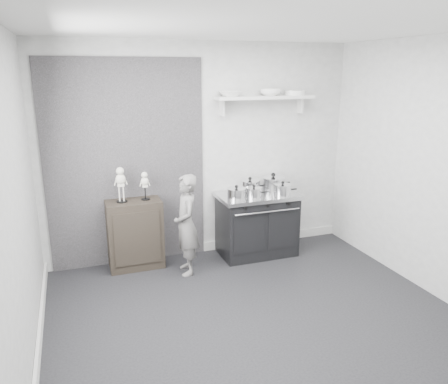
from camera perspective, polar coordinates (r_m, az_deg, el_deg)
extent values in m
plane|color=black|center=(4.46, 4.31, -16.22)|extent=(4.00, 4.00, 0.00)
cube|color=#A5A6A3|center=(5.57, -2.89, 5.26)|extent=(4.00, 0.02, 2.70)
cube|color=#A5A6A3|center=(2.49, 22.11, -9.28)|extent=(4.00, 0.02, 2.70)
cube|color=#A5A6A3|center=(3.62, -25.60, -1.97)|extent=(0.02, 3.60, 2.70)
cube|color=#A5A6A3|center=(5.06, 25.87, 2.66)|extent=(0.02, 3.60, 2.70)
cube|color=silver|center=(3.81, 5.18, 20.85)|extent=(4.00, 3.60, 0.02)
cube|color=black|center=(5.39, -12.58, 3.47)|extent=(1.90, 0.02, 2.50)
cube|color=silver|center=(6.26, 6.17, -5.93)|extent=(2.00, 0.03, 0.12)
cube|color=silver|center=(4.16, -23.13, -19.15)|extent=(0.03, 3.60, 0.12)
cube|color=silver|center=(5.65, 5.37, 12.21)|extent=(1.30, 0.26, 0.04)
cube|color=silver|center=(5.52, -0.26, 10.94)|extent=(0.03, 0.12, 0.20)
cube|color=silver|center=(5.97, 9.95, 11.07)|extent=(0.03, 0.12, 0.20)
cube|color=black|center=(5.75, 4.30, -4.41)|extent=(0.96, 0.58, 0.77)
cube|color=silver|center=(5.62, 4.38, -0.48)|extent=(1.02, 0.62, 0.05)
cube|color=black|center=(5.41, 3.28, -5.49)|extent=(0.40, 0.02, 0.50)
cube|color=black|center=(5.59, 7.67, -4.88)|extent=(0.40, 0.02, 0.50)
cylinder|color=silver|center=(5.38, 5.72, -2.60)|extent=(0.87, 0.02, 0.02)
cylinder|color=black|center=(5.26, 2.82, -2.09)|extent=(0.04, 0.03, 0.04)
cylinder|color=black|center=(5.37, 5.68, -1.77)|extent=(0.04, 0.03, 0.04)
cylinder|color=black|center=(5.49, 8.41, -1.46)|extent=(0.04, 0.03, 0.04)
cube|color=black|center=(5.45, -11.55, -5.40)|extent=(0.65, 0.38, 0.85)
imported|color=slate|center=(5.14, -4.93, -4.30)|extent=(0.32, 0.46, 1.21)
cylinder|color=silver|center=(5.38, 1.63, -0.27)|extent=(0.23, 0.23, 0.12)
cylinder|color=silver|center=(5.36, 1.64, 0.41)|extent=(0.24, 0.24, 0.01)
sphere|color=black|center=(5.35, 1.64, 0.71)|extent=(0.04, 0.04, 0.04)
cylinder|color=black|center=(5.43, 3.16, -0.12)|extent=(0.10, 0.02, 0.02)
cylinder|color=silver|center=(5.67, 3.40, 0.69)|extent=(0.25, 0.25, 0.15)
cylinder|color=silver|center=(5.65, 3.41, 1.48)|extent=(0.26, 0.26, 0.01)
sphere|color=black|center=(5.64, 3.42, 1.77)|extent=(0.05, 0.05, 0.05)
cylinder|color=black|center=(5.73, 4.93, 0.83)|extent=(0.10, 0.02, 0.02)
cylinder|color=silver|center=(5.82, 6.42, 1.07)|extent=(0.31, 0.31, 0.16)
cylinder|color=silver|center=(5.79, 6.44, 1.91)|extent=(0.32, 0.32, 0.01)
sphere|color=black|center=(5.79, 6.45, 2.25)|extent=(0.06, 0.06, 0.06)
cylinder|color=black|center=(5.90, 8.14, 1.23)|extent=(0.10, 0.02, 0.02)
cylinder|color=silver|center=(5.57, 7.64, 0.22)|extent=(0.22, 0.22, 0.13)
cylinder|color=silver|center=(5.55, 7.67, 0.94)|extent=(0.23, 0.23, 0.01)
sphere|color=black|center=(5.54, 7.68, 1.21)|extent=(0.04, 0.04, 0.04)
cylinder|color=black|center=(5.64, 8.99, 0.35)|extent=(0.10, 0.02, 0.02)
cylinder|color=silver|center=(5.42, 3.92, -0.17)|extent=(0.19, 0.19, 0.12)
cylinder|color=silver|center=(5.41, 3.93, 0.50)|extent=(0.19, 0.19, 0.01)
sphere|color=black|center=(5.40, 3.93, 0.75)|extent=(0.03, 0.03, 0.03)
cylinder|color=black|center=(5.48, 5.21, -0.04)|extent=(0.10, 0.02, 0.02)
imported|color=white|center=(5.47, 0.81, 12.72)|extent=(0.27, 0.27, 0.07)
imported|color=white|center=(5.68, 6.09, 12.83)|extent=(0.26, 0.26, 0.08)
cylinder|color=white|center=(5.84, 9.25, 12.68)|extent=(0.26, 0.26, 0.06)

